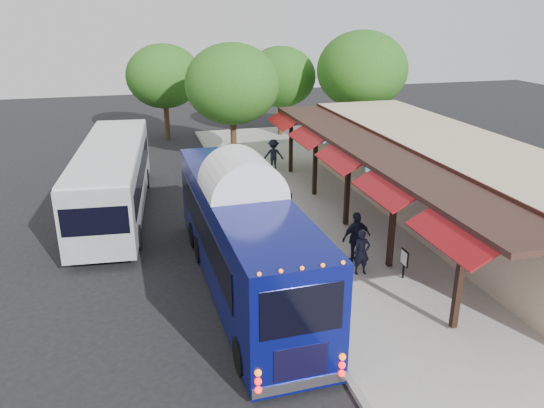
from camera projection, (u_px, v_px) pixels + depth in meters
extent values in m
plane|color=black|center=(287.00, 284.00, 18.01)|extent=(90.00, 90.00, 0.00)
cube|color=#9E9B93|center=(372.00, 224.00, 22.83)|extent=(10.00, 40.00, 0.15)
cube|color=gray|center=(260.00, 236.00, 21.62)|extent=(0.20, 40.00, 0.16)
cube|color=tan|center=(448.00, 180.00, 23.09)|extent=(5.00, 20.00, 3.60)
cube|color=black|center=(398.00, 150.00, 21.95)|extent=(0.06, 20.00, 0.60)
cube|color=#331E19|center=(375.00, 149.00, 21.65)|extent=(2.60, 20.00, 0.18)
cube|color=black|center=(459.00, 278.00, 14.69)|extent=(0.18, 0.18, 3.16)
cube|color=maroon|center=(452.00, 235.00, 14.12)|extent=(1.00, 3.20, 0.57)
cube|color=black|center=(392.00, 224.00, 18.31)|extent=(0.18, 0.18, 3.16)
cube|color=maroon|center=(384.00, 189.00, 17.74)|extent=(1.00, 3.20, 0.57)
cube|color=black|center=(347.00, 189.00, 21.93)|extent=(0.18, 0.18, 3.16)
cube|color=maroon|center=(339.00, 158.00, 21.36)|extent=(1.00, 3.20, 0.57)
cube|color=black|center=(315.00, 163.00, 25.56)|extent=(0.18, 0.18, 3.16)
cube|color=maroon|center=(307.00, 136.00, 24.98)|extent=(1.00, 3.20, 0.57)
cube|color=black|center=(291.00, 144.00, 29.18)|extent=(0.18, 0.18, 3.16)
cube|color=maroon|center=(284.00, 120.00, 28.61)|extent=(1.00, 3.20, 0.57)
sphere|color=teal|center=(438.00, 215.00, 16.23)|extent=(0.26, 0.26, 0.26)
sphere|color=teal|center=(369.00, 170.00, 20.76)|extent=(0.26, 0.26, 0.26)
sphere|color=teal|center=(324.00, 141.00, 25.29)|extent=(0.26, 0.26, 0.26)
cube|color=#070C5A|center=(243.00, 234.00, 17.22)|extent=(2.71, 11.51, 3.01)
cube|color=#070C5A|center=(244.00, 279.00, 17.79)|extent=(2.66, 11.39, 0.33)
ellipsoid|color=white|center=(242.00, 191.00, 16.71)|extent=(2.71, 11.28, 0.54)
cube|color=black|center=(296.00, 312.00, 11.86)|extent=(2.00, 0.08, 1.24)
cube|color=silver|center=(294.00, 384.00, 12.62)|extent=(2.39, 0.23, 0.27)
sphere|color=#FF0C0C|center=(252.00, 386.00, 12.20)|extent=(0.17, 0.17, 0.17)
sphere|color=#FF0C0C|center=(337.00, 371.00, 12.71)|extent=(0.17, 0.17, 0.17)
cylinder|color=black|center=(237.00, 356.00, 13.51)|extent=(0.31, 1.00, 0.99)
cylinder|color=black|center=(319.00, 342.00, 14.05)|extent=(0.31, 1.00, 0.99)
cylinder|color=black|center=(196.00, 234.00, 20.77)|extent=(0.31, 1.00, 0.99)
cylinder|color=black|center=(251.00, 229.00, 21.31)|extent=(0.31, 1.00, 0.99)
cube|color=gray|center=(113.00, 177.00, 23.70)|extent=(3.59, 11.96, 2.72)
cube|color=black|center=(82.00, 175.00, 23.31)|extent=(0.91, 9.98, 1.02)
cube|color=black|center=(142.00, 170.00, 23.94)|extent=(0.91, 9.98, 1.02)
cube|color=silver|center=(110.00, 147.00, 23.21)|extent=(3.51, 11.72, 0.10)
cylinder|color=black|center=(83.00, 242.00, 20.10)|extent=(0.37, 1.01, 0.98)
cylinder|color=black|center=(146.00, 235.00, 20.68)|extent=(0.37, 1.01, 0.98)
cylinder|color=black|center=(92.00, 182.00, 27.04)|extent=(0.37, 1.01, 0.98)
cylinder|color=black|center=(140.00, 178.00, 27.61)|extent=(0.37, 1.01, 0.98)
imported|color=black|center=(362.00, 252.00, 18.17)|extent=(0.59, 0.40, 1.60)
imported|color=black|center=(287.00, 213.00, 21.47)|extent=(0.94, 0.77, 1.77)
imported|color=black|center=(356.00, 238.00, 18.95)|extent=(1.19, 0.64, 1.93)
imported|color=black|center=(273.00, 155.00, 29.95)|extent=(1.25, 0.86, 1.78)
cube|color=black|center=(404.00, 264.00, 17.95)|extent=(0.06, 0.06, 1.05)
cube|color=black|center=(405.00, 258.00, 17.87)|extent=(0.04, 0.48, 0.57)
cube|color=white|center=(404.00, 258.00, 17.86)|extent=(0.01, 0.40, 0.48)
cylinder|color=#382314|center=(234.00, 137.00, 31.76)|extent=(0.36, 0.36, 3.19)
ellipsoid|color=#225C17|center=(232.00, 84.00, 30.68)|extent=(5.51, 5.51, 4.68)
cylinder|color=#382314|center=(280.00, 117.00, 38.35)|extent=(0.36, 0.36, 2.89)
ellipsoid|color=#225C17|center=(281.00, 77.00, 37.37)|extent=(5.00, 5.00, 4.25)
cylinder|color=#382314|center=(359.00, 121.00, 35.62)|extent=(0.36, 0.36, 3.42)
ellipsoid|color=#225C17|center=(362.00, 70.00, 34.46)|extent=(5.91, 5.91, 5.03)
cylinder|color=#382314|center=(167.00, 118.00, 37.60)|extent=(0.36, 0.36, 2.99)
ellipsoid|color=#225C17|center=(164.00, 76.00, 36.59)|extent=(5.17, 5.17, 4.39)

